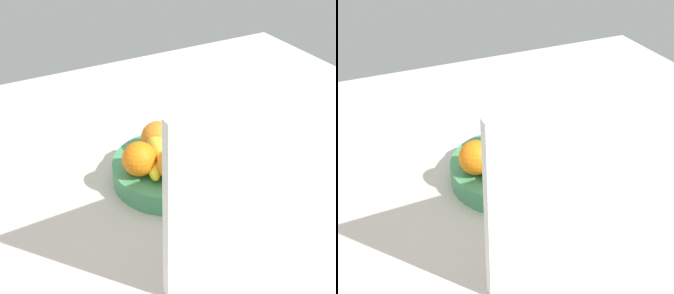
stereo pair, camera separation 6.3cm
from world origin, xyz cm
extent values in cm
cube|color=beige|center=(0.00, 0.00, -1.50)|extent=(180.00, 140.00, 3.00)
cylinder|color=#489863|center=(-3.93, 1.50, 2.62)|extent=(26.32, 26.32, 5.23)
sphere|color=orange|center=(-10.47, 5.00, 9.13)|extent=(7.80, 7.80, 7.80)
sphere|color=orange|center=(-10.67, -2.32, 9.13)|extent=(7.80, 7.80, 7.80)
sphere|color=orange|center=(-3.59, -3.36, 9.13)|extent=(7.80, 7.80, 7.80)
sphere|color=orange|center=(3.76, 2.50, 9.13)|extent=(7.80, 7.80, 7.80)
sphere|color=orange|center=(-2.25, 7.79, 9.13)|extent=(7.80, 7.80, 7.80)
ellipsoid|color=yellow|center=(-0.50, 0.90, 7.23)|extent=(10.37, 17.20, 4.00)
ellipsoid|color=yellow|center=(-1.81, 0.25, 9.43)|extent=(6.73, 17.43, 4.00)
cube|color=white|center=(-2.23, 30.15, 18.00)|extent=(28.03, 2.40, 36.00)
cylinder|color=#B9B3B7|center=(-29.55, 4.30, 7.86)|extent=(7.67, 7.67, 15.73)
camera|label=1|loc=(32.80, 71.32, 63.85)|focal=44.73mm
camera|label=2|loc=(27.12, 74.02, 63.85)|focal=44.73mm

